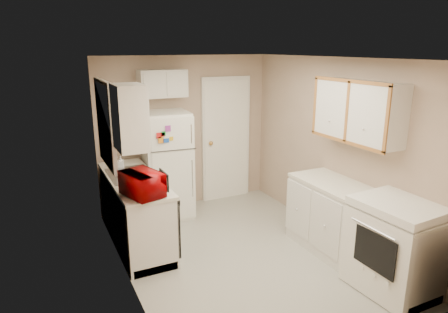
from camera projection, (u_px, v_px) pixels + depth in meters
name	position (u px, v px, depth m)	size (l,w,h in m)	color
floor	(241.00, 254.00, 5.04)	(3.80, 3.80, 0.00)	beige
ceiling	(244.00, 58.00, 4.40)	(3.80, 3.80, 0.00)	white
wall_left	(124.00, 179.00, 4.13)	(3.80, 3.80, 0.00)	tan
wall_right	(335.00, 150.00, 5.31)	(3.80, 3.80, 0.00)	tan
wall_back	(186.00, 132.00, 6.36)	(2.80, 2.80, 0.00)	tan
wall_front	(360.00, 225.00, 3.07)	(2.80, 2.80, 0.00)	tan
left_counter	(135.00, 210.00, 5.23)	(0.60, 1.80, 0.90)	silver
dishwasher	(171.00, 221.00, 4.82)	(0.03, 0.58, 0.72)	black
sink	(131.00, 177.00, 5.25)	(0.54, 0.74, 0.16)	gray
microwave	(143.00, 183.00, 4.47)	(0.28, 0.50, 0.33)	#9A0002
soap_bottle	(121.00, 161.00, 5.50)	(0.08, 0.08, 0.17)	beige
window_blinds	(106.00, 124.00, 4.95)	(0.10, 0.98, 1.08)	silver
upper_cabinet_left	(130.00, 118.00, 4.22)	(0.30, 0.45, 0.70)	silver
refrigerator	(167.00, 165.00, 5.99)	(0.66, 0.64, 1.61)	white
cabinet_over_fridge	(162.00, 83.00, 5.85)	(0.70, 0.30, 0.40)	silver
interior_door	(226.00, 140.00, 6.67)	(0.86, 0.06, 2.08)	white
right_counter	(356.00, 229.00, 4.69)	(0.60, 2.00, 0.90)	silver
stove	(394.00, 246.00, 4.18)	(0.67, 0.83, 1.01)	white
upper_cabinet_right	(358.00, 111.00, 4.65)	(0.30, 1.20, 0.70)	silver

